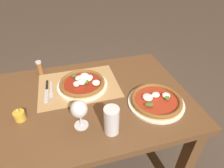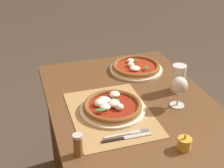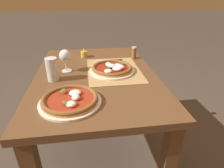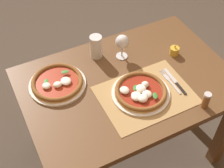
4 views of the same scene
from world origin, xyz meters
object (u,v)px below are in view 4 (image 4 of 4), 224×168
at_px(votive_candle, 174,51).
at_px(pepper_shaker, 206,100).
at_px(pint_glass, 96,47).
at_px(pizza_far, 57,83).
at_px(wine_glass, 122,43).
at_px(pizza_near, 141,92).
at_px(fork, 170,81).
at_px(knife, 175,81).

height_order(votive_candle, pepper_shaker, pepper_shaker).
bearing_deg(pepper_shaker, pint_glass, 119.07).
bearing_deg(pizza_far, wine_glass, 6.57).
bearing_deg(pizza_far, pizza_near, -35.63).
distance_m(pizza_far, wine_glass, 0.44).
bearing_deg(pizza_near, pizza_far, 144.37).
relative_size(fork, knife, 0.93).
relative_size(wine_glass, pepper_shaker, 1.60).
distance_m(pizza_near, pint_glass, 0.40).
height_order(wine_glass, votive_candle, wine_glass).
height_order(pizza_far, pint_glass, pint_glass).
relative_size(pizza_near, votive_candle, 4.34).
xyz_separation_m(wine_glass, pint_glass, (-0.13, 0.07, -0.04)).
distance_m(pizza_near, fork, 0.19).
distance_m(pint_glass, fork, 0.47).
xyz_separation_m(pint_glass, fork, (0.27, -0.38, -0.06)).
relative_size(fork, votive_candle, 2.78).
height_order(wine_glass, pepper_shaker, wine_glass).
relative_size(wine_glass, pint_glass, 1.07).
xyz_separation_m(pizza_far, wine_glass, (0.42, 0.05, 0.09)).
relative_size(pizza_far, wine_glass, 2.02).
xyz_separation_m(pizza_near, pint_glass, (-0.08, 0.39, 0.05)).
relative_size(pizza_far, knife, 1.45).
bearing_deg(votive_candle, pint_glass, 155.30).
height_order(pint_glass, fork, pint_glass).
bearing_deg(pizza_near, pint_glass, 101.68).
bearing_deg(knife, votive_candle, 57.00).
bearing_deg(pizza_near, pepper_shaker, -40.30).
relative_size(pizza_near, wine_glass, 2.01).
bearing_deg(wine_glass, pizza_near, -99.76).
relative_size(wine_glass, votive_candle, 2.15).
height_order(pint_glass, pepper_shaker, pint_glass).
distance_m(wine_glass, pepper_shaker, 0.57).
height_order(knife, votive_candle, votive_candle).
relative_size(pizza_near, pint_glass, 2.15).
height_order(wine_glass, fork, wine_glass).
relative_size(votive_candle, pepper_shaker, 0.74).
height_order(pint_glass, votive_candle, pint_glass).
bearing_deg(pepper_shaker, pizza_far, 142.39).
relative_size(wine_glass, knife, 0.72).
height_order(wine_glass, knife, wine_glass).
bearing_deg(votive_candle, knife, -123.00).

